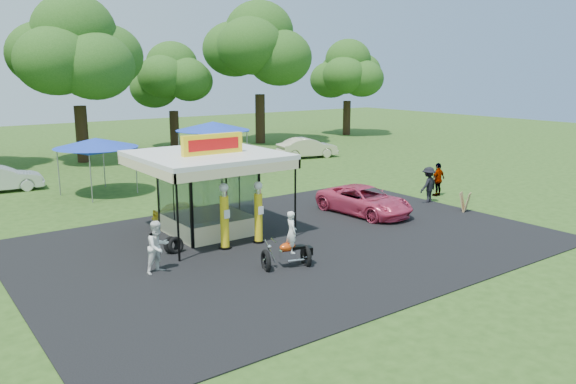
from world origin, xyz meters
name	(u,v)px	position (x,y,z in m)	size (l,w,h in m)	color
ground	(323,256)	(0.00, 0.00, 0.00)	(120.00, 120.00, 0.00)	#284816
asphalt_apron	(291,242)	(0.00, 2.00, 0.02)	(20.00, 14.00, 0.04)	black
gas_station_kiosk	(208,191)	(-2.00, 4.99, 1.78)	(5.40, 5.40, 4.18)	white
gas_pump_left	(224,218)	(-2.52, 2.77, 1.22)	(0.48, 0.48, 2.56)	black
gas_pump_right	(258,214)	(-1.07, 2.67, 1.18)	(0.46, 0.46, 2.46)	black
motorcycle	(290,245)	(-1.74, -0.29, 0.80)	(1.82, 1.23, 2.07)	black
spare_tires	(173,245)	(-4.31, 3.43, 0.33)	(0.82, 0.56, 0.67)	black
a_frame_sign	(465,202)	(9.57, 1.01, 0.47)	(0.57, 0.65, 0.93)	#593819
kiosk_car	(185,212)	(-2.00, 7.20, 0.48)	(1.13, 2.82, 0.96)	yellow
pink_sedan	(364,200)	(5.40, 3.52, 0.66)	(2.20, 4.77, 1.33)	#CE385B
spectator_west	(158,247)	(-5.56, 1.90, 0.89)	(0.87, 0.68, 1.79)	white
spectator_east_a	(428,185)	(9.64, 3.31, 0.93)	(1.20, 0.69, 1.86)	black
spectator_east_b	(438,179)	(11.33, 4.07, 0.90)	(1.05, 0.44, 1.80)	gray
bg_car_a	(0,179)	(-7.44, 19.12, 0.73)	(1.54, 4.40, 1.45)	silver
bg_car_c	(201,156)	(5.09, 19.34, 0.86)	(2.02, 5.03, 1.71)	#BDBCC1
bg_car_d	(231,149)	(9.23, 22.24, 0.69)	(2.28, 4.94, 1.37)	slate
bg_car_e	(307,148)	(14.01, 18.85, 0.77)	(1.63, 4.66, 1.54)	beige
tent_west	(96,143)	(-3.24, 15.23, 2.79)	(4.41, 4.41, 3.08)	gray
tent_east	(213,126)	(5.06, 17.45, 3.04)	(4.81, 4.81, 3.36)	gray
oak_far_c	(76,59)	(-0.59, 26.91, 7.38)	(9.86, 9.86, 11.62)	black
oak_far_d	(172,82)	(8.22, 30.18, 5.63)	(7.41, 7.41, 8.83)	black
oak_far_e	(260,55)	(16.02, 28.48, 7.93)	(10.43, 10.43, 12.42)	black
oak_far_f	(348,75)	(27.10, 28.91, 6.12)	(7.91, 7.91, 9.53)	black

